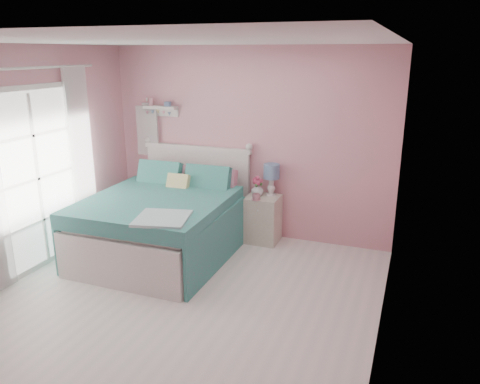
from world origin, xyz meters
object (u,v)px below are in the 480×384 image
Objects in this scene: bed at (164,223)px; vase at (257,189)px; table_lamp at (271,174)px; nightstand at (263,219)px; teacup at (256,197)px.

bed is 12.36× the size of vase.
bed reaches higher than vase.
bed is at bearing -140.74° from table_lamp.
vase is (-0.09, 0.02, 0.41)m from nightstand.
bed is 1.32m from vase.
nightstand is (1.06, 0.82, -0.09)m from bed.
table_lamp reaches higher than nightstand.
table_lamp is 4.16× the size of teacup.
vase is (0.97, 0.85, 0.32)m from bed.
nightstand is at bearing 36.39° from bed.
teacup is at bearing -113.90° from table_lamp.
teacup is at bearing -103.53° from nightstand.
vase reaches higher than nightstand.
nightstand is at bearing -14.85° from vase.
vase is at bearing -153.71° from table_lamp.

